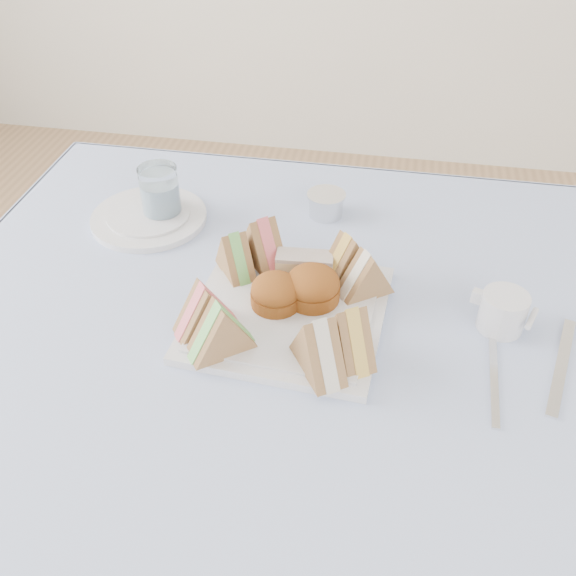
% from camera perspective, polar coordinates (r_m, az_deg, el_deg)
% --- Properties ---
extents(table, '(0.90, 0.90, 0.74)m').
position_cam_1_polar(table, '(1.12, -0.67, -19.83)').
color(table, brown).
rests_on(table, floor).
extents(tablecloth, '(1.02, 1.02, 0.01)m').
position_cam_1_polar(tablecloth, '(0.82, -0.87, -6.32)').
color(tablecloth, '#B1C7F8').
rests_on(tablecloth, table).
extents(serving_plate, '(0.27, 0.27, 0.01)m').
position_cam_1_polar(serving_plate, '(0.87, 0.00, -2.25)').
color(serving_plate, silver).
rests_on(serving_plate, tablecloth).
extents(sandwich_fl_a, '(0.09, 0.08, 0.07)m').
position_cam_1_polar(sandwich_fl_a, '(0.82, -7.41, -1.68)').
color(sandwich_fl_a, '#8B6349').
rests_on(sandwich_fl_a, serving_plate).
extents(sandwich_fl_b, '(0.09, 0.08, 0.08)m').
position_cam_1_polar(sandwich_fl_b, '(0.79, -6.02, -3.49)').
color(sandwich_fl_b, '#8B6349').
rests_on(sandwich_fl_b, serving_plate).
extents(sandwich_fr_a, '(0.08, 0.09, 0.07)m').
position_cam_1_polar(sandwich_fr_a, '(0.78, 5.54, -3.88)').
color(sandwich_fr_a, '#8B6349').
rests_on(sandwich_fr_a, serving_plate).
extents(sandwich_fr_b, '(0.08, 0.10, 0.08)m').
position_cam_1_polar(sandwich_fr_b, '(0.76, 2.73, -4.99)').
color(sandwich_fr_b, '#8B6349').
rests_on(sandwich_fr_b, serving_plate).
extents(sandwich_bl_a, '(0.07, 0.08, 0.07)m').
position_cam_1_polar(sandwich_bl_a, '(0.91, -4.75, 3.12)').
color(sandwich_bl_a, '#8B6349').
rests_on(sandwich_bl_a, serving_plate).
extents(sandwich_bl_b, '(0.09, 0.09, 0.08)m').
position_cam_1_polar(sandwich_bl_b, '(0.92, -2.25, 4.20)').
color(sandwich_bl_b, '#8B6349').
rests_on(sandwich_bl_b, serving_plate).
extents(sandwich_br_a, '(0.08, 0.08, 0.07)m').
position_cam_1_polar(sandwich_br_a, '(0.88, 6.93, 1.34)').
color(sandwich_br_a, '#8B6349').
rests_on(sandwich_br_a, serving_plate).
extents(sandwich_br_b, '(0.08, 0.08, 0.07)m').
position_cam_1_polar(sandwich_br_b, '(0.90, 5.24, 2.89)').
color(sandwich_br_b, '#8B6349').
rests_on(sandwich_br_b, serving_plate).
extents(scone_left, '(0.07, 0.07, 0.05)m').
position_cam_1_polar(scone_left, '(0.86, -1.10, -0.40)').
color(scone_left, '#8D3D14').
rests_on(scone_left, serving_plate).
extents(scone_right, '(0.09, 0.09, 0.05)m').
position_cam_1_polar(scone_right, '(0.86, 2.20, 0.15)').
color(scone_right, '#8D3D14').
rests_on(scone_right, serving_plate).
extents(pastry_slice, '(0.08, 0.04, 0.04)m').
position_cam_1_polar(pastry_slice, '(0.91, 1.49, 2.02)').
color(pastry_slice, '#CCB382').
rests_on(pastry_slice, serving_plate).
extents(side_plate, '(0.21, 0.21, 0.01)m').
position_cam_1_polar(side_plate, '(1.08, -12.24, 6.14)').
color(side_plate, silver).
rests_on(side_plate, tablecloth).
extents(water_glass, '(0.08, 0.08, 0.09)m').
position_cam_1_polar(water_glass, '(1.06, -11.30, 8.22)').
color(water_glass, white).
rests_on(water_glass, tablecloth).
extents(tea_strainer, '(0.08, 0.08, 0.04)m').
position_cam_1_polar(tea_strainer, '(1.07, 3.40, 7.34)').
color(tea_strainer, silver).
rests_on(tea_strainer, tablecloth).
extents(knife, '(0.06, 0.18, 0.00)m').
position_cam_1_polar(knife, '(0.87, 23.12, -6.36)').
color(knife, silver).
rests_on(knife, tablecloth).
extents(fork, '(0.02, 0.17, 0.00)m').
position_cam_1_polar(fork, '(0.83, 17.82, -7.41)').
color(fork, silver).
rests_on(fork, tablecloth).
extents(creamer_jug, '(0.08, 0.08, 0.05)m').
position_cam_1_polar(creamer_jug, '(0.88, 18.55, -2.02)').
color(creamer_jug, silver).
rests_on(creamer_jug, tablecloth).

